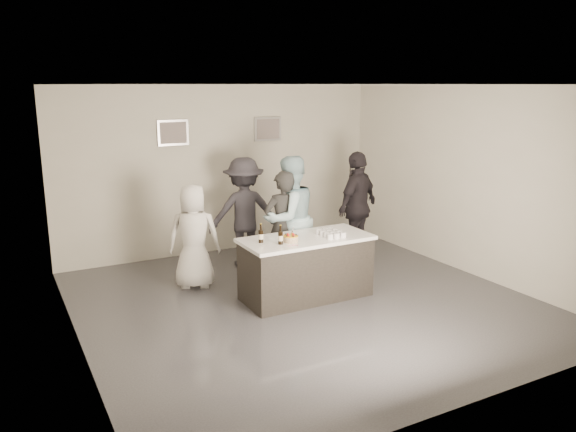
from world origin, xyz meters
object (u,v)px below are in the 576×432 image
object	(u,v)px
person_main_blue	(289,218)
beer_bottle_b	(280,235)
person_guest_back	(244,212)
beer_bottle_a	(261,233)
cake	(291,239)
person_guest_right	(357,206)
person_main_black	(283,227)
person_guest_left	(194,236)
bar_counter	(306,268)

from	to	relation	value
person_main_blue	beer_bottle_b	bearing A→B (deg)	43.08
person_guest_back	person_main_blue	bearing A→B (deg)	122.12
beer_bottle_a	beer_bottle_b	xyz separation A→B (m)	(0.20, -0.20, 0.00)
cake	beer_bottle_a	size ratio (longest dim) A/B	0.80
beer_bottle_a	person_guest_right	distance (m)	2.62
person_main_black	person_guest_left	bearing A→B (deg)	-17.86
cake	person_guest_right	bearing A→B (deg)	32.31
bar_counter	person_main_blue	distance (m)	1.02
person_guest_left	person_guest_right	distance (m)	2.95
cake	beer_bottle_a	bearing A→B (deg)	157.04
person_guest_right	beer_bottle_a	bearing A→B (deg)	-0.61
bar_counter	person_main_blue	size ratio (longest dim) A/B	0.96
person_main_blue	person_guest_back	bearing A→B (deg)	-83.26
person_guest_back	beer_bottle_b	bearing A→B (deg)	92.98
beer_bottle_b	person_guest_right	distance (m)	2.53
beer_bottle_a	person_main_blue	distance (m)	1.19
bar_counter	person_guest_right	xyz separation A→B (m)	(1.69, 1.16, 0.50)
person_main_black	person_guest_right	bearing A→B (deg)	-167.43
beer_bottle_b	person_guest_back	size ratio (longest dim) A/B	0.14
person_main_blue	person_guest_left	xyz separation A→B (m)	(-1.45, 0.33, -0.18)
person_main_black	person_guest_right	distance (m)	1.70
bar_counter	beer_bottle_a	size ratio (longest dim) A/B	7.15
person_guest_back	person_main_black	bearing A→B (deg)	112.60
person_main_black	person_guest_back	distance (m)	1.06
bar_counter	person_guest_left	size ratio (longest dim) A/B	1.17
beer_bottle_b	person_main_blue	xyz separation A→B (m)	(0.68, 0.99, -0.06)
beer_bottle_b	person_main_black	world-z (taller)	person_main_black
person_guest_right	person_guest_back	distance (m)	1.96
beer_bottle_a	person_main_blue	size ratio (longest dim) A/B	0.13
bar_counter	person_guest_left	distance (m)	1.76
cake	beer_bottle_b	xyz separation A→B (m)	(-0.18, -0.04, 0.09)
person_guest_back	person_guest_right	bearing A→B (deg)	172.86
person_main_black	person_guest_back	xyz separation A→B (m)	(-0.18, 1.04, 0.05)
cake	bar_counter	bearing A→B (deg)	19.00
bar_counter	cake	world-z (taller)	cake
beer_bottle_a	person_guest_back	bearing A→B (deg)	73.24
bar_counter	cake	bearing A→B (deg)	-161.00
cake	person_guest_left	xyz separation A→B (m)	(-0.95, 1.29, -0.15)
person_guest_right	person_guest_back	bearing A→B (deg)	-45.34
cake	person_main_black	xyz separation A→B (m)	(0.34, 0.88, -0.07)
person_guest_left	person_guest_back	bearing A→B (deg)	-125.44
beer_bottle_b	person_main_black	bearing A→B (deg)	60.62
bar_counter	person_guest_right	world-z (taller)	person_guest_right
person_guest_left	person_main_blue	bearing A→B (deg)	-168.22
cake	beer_bottle_a	xyz separation A→B (m)	(-0.37, 0.16, 0.09)
person_main_black	person_guest_back	world-z (taller)	person_guest_back
person_main_black	person_main_blue	xyz separation A→B (m)	(0.16, 0.08, 0.10)
cake	beer_bottle_b	bearing A→B (deg)	-168.33
person_guest_right	person_guest_back	world-z (taller)	person_guest_right
bar_counter	person_main_black	bearing A→B (deg)	87.59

